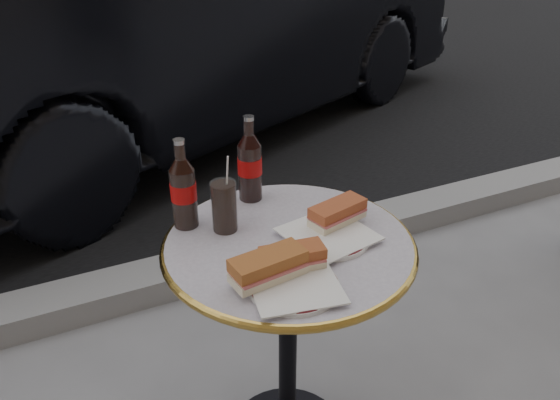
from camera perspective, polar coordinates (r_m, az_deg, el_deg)
name	(u,v)px	position (r m, az deg, el deg)	size (l,w,h in m)	color
asphalt_road	(76,62)	(6.20, -20.51, 13.33)	(40.00, 8.00, 0.00)	black
curb	(197,271)	(2.42, -8.70, -7.31)	(40.00, 0.20, 0.12)	gray
bistro_table	(288,352)	(1.56, 0.81, -15.61)	(0.62, 0.62, 0.73)	#BAB2C4
plate_left	(294,286)	(1.18, 1.48, -8.99)	(0.20, 0.20, 0.01)	silver
plate_right	(328,236)	(1.34, 5.05, -3.80)	(0.20, 0.20, 0.01)	white
sandwich_left_a	(268,268)	(1.17, -1.25, -7.10)	(0.16, 0.08, 0.06)	#A25929
sandwich_left_b	(292,259)	(1.20, 1.31, -6.16)	(0.14, 0.07, 0.05)	#A44F29
sandwich_right	(337,214)	(1.37, 6.02, -1.45)	(0.15, 0.07, 0.05)	#A64C2A
cola_bottle_left	(183,184)	(1.36, -10.12, 1.69)	(0.07, 0.07, 0.24)	black
cola_bottle_right	(250,158)	(1.47, -3.20, 4.35)	(0.07, 0.07, 0.24)	black
cola_glass	(224,206)	(1.35, -5.84, -0.66)	(0.07, 0.07, 0.13)	black
parked_car	(189,19)	(3.91, -9.54, 18.12)	(4.66, 1.62, 1.53)	black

